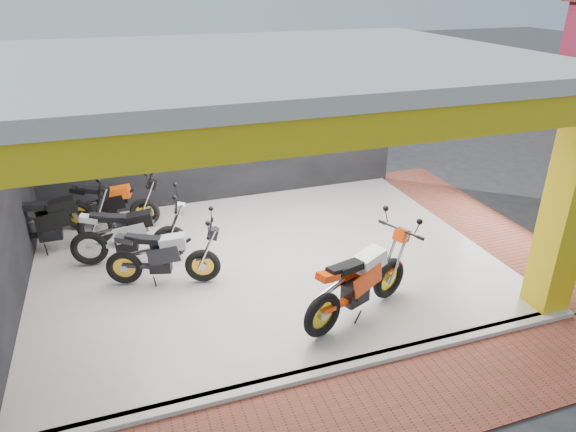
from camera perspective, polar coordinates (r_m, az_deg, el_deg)
The scene contains 15 objects.
ground at distance 7.85m, azimuth 1.76°, elevation -12.31°, with size 80.00×80.00×0.00m, color #2D2D30.
showroom_floor at distance 9.40m, azimuth -2.51°, elevation -5.05°, with size 8.00×6.00×0.10m, color white.
showroom_ceiling at distance 8.22m, azimuth -2.99°, elevation 16.89°, with size 8.40×6.40×0.20m, color beige.
back_wall at distance 11.55m, azimuth -7.13°, elevation 9.74°, with size 8.20×0.20×3.50m, color black.
corner_column at distance 8.41m, azimuth 28.62°, elevation 0.85°, with size 0.50×0.50×3.50m, color gold.
header_beam_front at distance 5.52m, azimuth 5.90°, elevation 9.54°, with size 8.40×0.30×0.40m, color gold.
header_beam_right at distance 10.11m, azimuth 20.23°, elevation 15.28°, with size 0.30×6.40×0.40m, color gold.
floor_kerb at distance 7.09m, azimuth 4.78°, elevation -16.70°, with size 8.00×0.20×0.10m, color white.
paver_front at distance 6.62m, azimuth 7.62°, elevation -21.11°, with size 9.00×1.40×0.03m, color #9C4233.
paver_right at distance 11.55m, azimuth 20.97°, elevation -1.00°, with size 1.40×7.00×0.03m, color #9C4233.
moto_hero at distance 8.11m, azimuth 11.30°, elevation -4.80°, with size 2.27×0.84×1.39m, color #FF3F0A, non-canonical shape.
moto_row_a at distance 8.51m, azimuth -9.57°, elevation -3.79°, with size 1.99×0.74×1.21m, color black, non-canonical shape.
moto_row_b at distance 9.32m, azimuth -13.14°, elevation -1.13°, with size 2.14×0.79×1.31m, color #B5B8BE, non-canonical shape.
moto_row_c at distance 10.68m, azimuth -15.79°, elevation 1.81°, with size 2.02×0.75×1.23m, color black, non-canonical shape.
moto_row_d at distance 10.20m, azimuth -20.80°, elevation 0.46°, with size 2.29×0.85×1.40m, color black, non-canonical shape.
Camera 1 is at (-2.24, -5.82, 4.76)m, focal length 32.00 mm.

